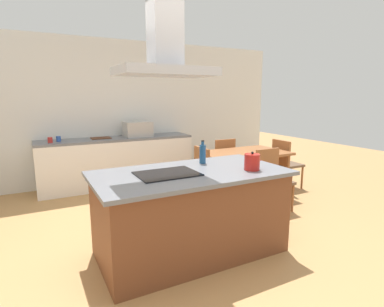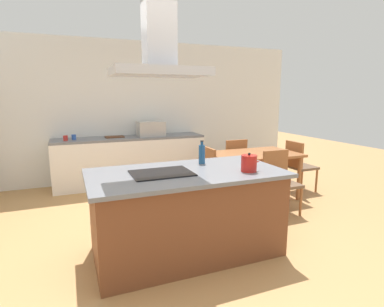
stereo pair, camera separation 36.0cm
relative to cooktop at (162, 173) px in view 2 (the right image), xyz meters
name	(u,v)px [view 2 (the right image)]	position (x,y,z in m)	size (l,w,h in m)	color
ground	(152,206)	(0.27, 1.50, -0.91)	(16.00, 16.00, 0.00)	tan
wall_back	(127,112)	(0.27, 3.25, 0.44)	(7.20, 0.10, 2.70)	white
kitchen_island	(186,212)	(0.27, 0.00, -0.45)	(2.00, 1.05, 0.90)	brown
cooktop	(162,173)	(0.00, 0.00, 0.00)	(0.60, 0.44, 0.01)	black
tea_kettle	(249,163)	(0.86, -0.25, 0.08)	(0.21, 0.16, 0.20)	#B21E19
olive_oil_bottle	(202,154)	(0.56, 0.27, 0.11)	(0.07, 0.07, 0.27)	navy
back_counter	(131,160)	(0.23, 2.88, -0.46)	(2.78, 0.62, 0.90)	white
countertop_microwave	(151,129)	(0.63, 2.88, 0.13)	(0.50, 0.38, 0.28)	#B2AFAA
coffee_mug_red	(66,138)	(-0.89, 2.80, 0.04)	(0.08, 0.08, 0.09)	red
coffee_mug_blue	(74,137)	(-0.76, 2.89, 0.04)	(0.08, 0.08, 0.09)	#2D56B2
cutting_board	(115,137)	(-0.05, 2.93, 0.00)	(0.34, 0.24, 0.02)	#59331E
dining_table	(254,158)	(1.93, 1.28, -0.24)	(1.40, 0.90, 0.75)	#995B33
chair_at_left_end	(202,173)	(1.02, 1.28, -0.40)	(0.42, 0.42, 0.89)	brown
chair_facing_back_wall	(233,160)	(1.93, 1.94, -0.40)	(0.42, 0.42, 0.89)	brown
chair_facing_island	(279,178)	(1.93, 0.61, -0.40)	(0.42, 0.42, 0.89)	brown
chair_at_right_end	(298,163)	(2.85, 1.28, -0.40)	(0.42, 0.42, 0.89)	brown
range_hood	(159,48)	(0.00, 0.00, 1.20)	(0.90, 0.55, 0.78)	#ADADB2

